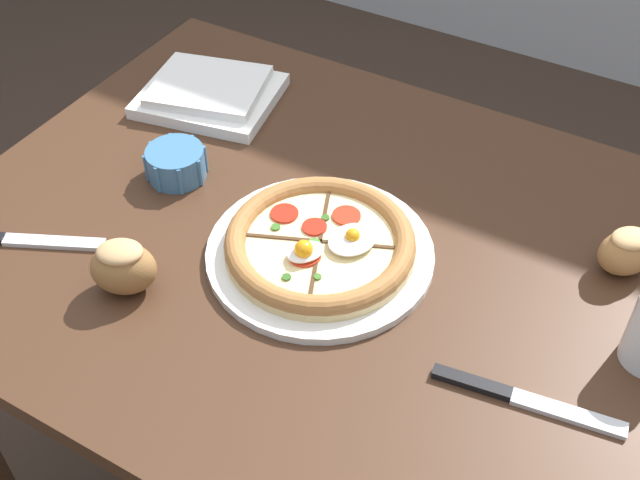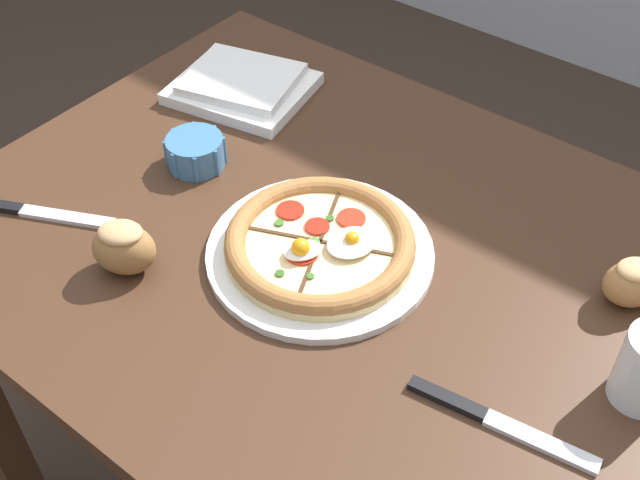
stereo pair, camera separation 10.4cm
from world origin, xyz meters
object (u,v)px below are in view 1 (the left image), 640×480
Objects in this scene: napkin_folded at (210,93)px; bread_piece_mid at (627,251)px; dining_table at (353,312)px; pizza at (320,246)px; ramekin_bowl at (176,163)px; knife_main at (524,399)px; knife_spare at (16,240)px; bread_piece_near at (123,266)px.

bread_piece_mid reaches higher than napkin_folded.
dining_table is 0.15m from pizza.
pizza is 0.27m from ramekin_bowl.
napkin_folded is at bearing 146.58° from pizza.
napkin_folded is at bearing 146.59° from knife_main.
pizza is at bearing -33.42° from napkin_folded.
bread_piece_mid is 0.80m from knife_spare.
knife_main reaches higher than dining_table.
bread_piece_near is at bearing -138.08° from dining_table.
bread_piece_near is 0.47× the size of knife_main.
knife_main is (0.58, -0.12, -0.02)m from ramekin_bowl.
bread_piece_mid is at bearing 12.21° from ramekin_bowl.
bread_piece_near reaches higher than pizza.
ramekin_bowl reaches higher than dining_table.
dining_table is 0.47m from knife_spare.
pizza is 0.25m from bread_piece_near.
bread_piece_mid is at bearing 32.78° from bread_piece_near.
pizza reaches higher than napkin_folded.
knife_main is (-0.04, -0.26, -0.03)m from bread_piece_mid.
napkin_folded is at bearing 152.58° from dining_table.
bread_piece_near is at bearing -137.12° from pizza.
bread_piece_near is (0.15, -0.39, 0.02)m from napkin_folded.
dining_table is at bearing 1.74° from knife_spare.
bread_piece_near is 0.51m from knife_main.
ramekin_bowl is at bearing -68.67° from napkin_folded.
dining_table is at bearing -155.10° from bread_piece_mid.
napkin_folded is (-0.07, 0.18, -0.01)m from ramekin_bowl.
bread_piece_near is at bearing -68.81° from napkin_folded.
bread_piece_near reaches higher than knife_main.
bread_piece_mid is at bearing 24.90° from dining_table.
bread_piece_mid is at bearing 73.30° from knife_main.
ramekin_bowl is 0.42× the size of knife_main.
knife_spare is (-0.68, -0.10, 0.00)m from knife_main.
bread_piece_near reaches higher than ramekin_bowl.
knife_spare is at bearing -153.77° from bread_piece_mid.
dining_table is at bearing 36.78° from pizza.
knife_spare is (-0.03, -0.40, -0.01)m from napkin_folded.
ramekin_bowl is 0.20m from napkin_folded.
bread_piece_near reaches higher than knife_spare.
pizza reaches higher than knife_main.
napkin_folded is 0.42m from bread_piece_near.
knife_spare is at bearing 179.98° from knife_main.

